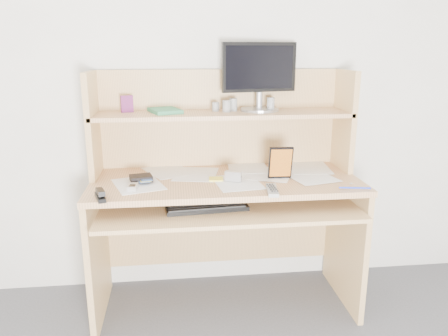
{
  "coord_description": "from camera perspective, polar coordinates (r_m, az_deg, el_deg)",
  "views": [
    {
      "loc": [
        -0.26,
        -0.7,
        1.41
      ],
      "look_at": [
        -0.01,
        1.43,
        0.82
      ],
      "focal_mm": 35.0,
      "sensor_mm": 36.0,
      "label": 1
    }
  ],
  "objects": [
    {
      "name": "monitor",
      "position": [
        2.43,
        4.65,
        12.07
      ],
      "size": [
        0.42,
        0.21,
        0.36
      ],
      "rotation": [
        0.0,
        0.0,
        0.19
      ],
      "color": "#A6A6AB",
      "rests_on": "desk"
    },
    {
      "name": "flip_phone",
      "position": [
        2.17,
        -11.83,
        -2.32
      ],
      "size": [
        0.05,
        0.09,
        0.02
      ],
      "primitive_type": "cube",
      "rotation": [
        0.0,
        0.0,
        -0.09
      ],
      "color": "#BCBCBE",
      "rests_on": "paper_clutter"
    },
    {
      "name": "back_wall",
      "position": [
        2.52,
        -0.66,
        11.66
      ],
      "size": [
        3.6,
        0.04,
        2.5
      ],
      "primitive_type": "cube",
      "color": "beige",
      "rests_on": "floor"
    },
    {
      "name": "tv_remote",
      "position": [
        2.08,
        6.32,
        -2.89
      ],
      "size": [
        0.07,
        0.18,
        0.02
      ],
      "primitive_type": "cube",
      "rotation": [
        0.0,
        0.0,
        -0.13
      ],
      "color": "#959591",
      "rests_on": "paper_clutter"
    },
    {
      "name": "blue_pen",
      "position": [
        2.21,
        16.72,
        -2.5
      ],
      "size": [
        0.15,
        0.04,
        0.01
      ],
      "primitive_type": "cylinder",
      "rotation": [
        1.57,
        0.0,
        1.39
      ],
      "color": "#1C35D6",
      "rests_on": "paper_clutter"
    },
    {
      "name": "sticky_note_pad",
      "position": [
        2.27,
        -1.06,
        -1.47
      ],
      "size": [
        0.08,
        0.08,
        0.01
      ],
      "primitive_type": "cube",
      "rotation": [
        0.0,
        0.0,
        -0.09
      ],
      "color": "yellow",
      "rests_on": "desk"
    },
    {
      "name": "stapler",
      "position": [
        2.06,
        -15.88,
        -3.28
      ],
      "size": [
        0.07,
        0.13,
        0.04
      ],
      "primitive_type": "cube",
      "rotation": [
        0.0,
        0.0,
        0.29
      ],
      "color": "black",
      "rests_on": "paper_clutter"
    },
    {
      "name": "shelf_book",
      "position": [
        2.37,
        -7.71,
        7.43
      ],
      "size": [
        0.2,
        0.23,
        0.02
      ],
      "primitive_type": "cube",
      "rotation": [
        0.0,
        0.0,
        0.33
      ],
      "color": "#327F55",
      "rests_on": "desk"
    },
    {
      "name": "chip_stack_d",
      "position": [
        2.43,
        6.12,
        8.29
      ],
      "size": [
        0.04,
        0.04,
        0.07
      ],
      "primitive_type": "cylinder",
      "rotation": [
        0.0,
        0.0,
        0.05
      ],
      "color": "white",
      "rests_on": "desk"
    },
    {
      "name": "chip_stack_c",
      "position": [
        2.4,
        -1.11,
        8.01
      ],
      "size": [
        0.04,
        0.04,
        0.05
      ],
      "primitive_type": "cylinder",
      "rotation": [
        0.0,
        0.0,
        0.14
      ],
      "color": "black",
      "rests_on": "desk"
    },
    {
      "name": "wallet",
      "position": [
        2.28,
        -10.79,
        -1.3
      ],
      "size": [
        0.13,
        0.11,
        0.03
      ],
      "primitive_type": "cube",
      "rotation": [
        0.0,
        0.0,
        0.23
      ],
      "color": "black",
      "rests_on": "paper_clutter"
    },
    {
      "name": "paper_clutter",
      "position": [
        2.3,
        0.21,
        -1.33
      ],
      "size": [
        1.32,
        0.54,
        0.01
      ],
      "primitive_type": "cube",
      "color": "silver",
      "rests_on": "desk"
    },
    {
      "name": "digital_camera",
      "position": [
        2.23,
        1.23,
        -1.06
      ],
      "size": [
        0.09,
        0.06,
        0.05
      ],
      "primitive_type": "cube",
      "rotation": [
        0.0,
        0.0,
        -0.36
      ],
      "color": "#A9A9AB",
      "rests_on": "paper_clutter"
    },
    {
      "name": "chip_stack_b",
      "position": [
        2.41,
        1.22,
        8.27
      ],
      "size": [
        0.05,
        0.05,
        0.07
      ],
      "primitive_type": "cylinder",
      "rotation": [
        0.0,
        0.0,
        -0.11
      ],
      "color": "silver",
      "rests_on": "desk"
    },
    {
      "name": "card_box",
      "position": [
        2.41,
        -12.56,
        8.17
      ],
      "size": [
        0.07,
        0.04,
        0.09
      ],
      "primitive_type": "cube",
      "rotation": [
        0.0,
        0.0,
        0.33
      ],
      "color": "maroon",
      "rests_on": "desk"
    },
    {
      "name": "keyboard",
      "position": [
        2.15,
        -2.28,
        -5.03
      ],
      "size": [
        0.41,
        0.18,
        0.03
      ],
      "rotation": [
        0.0,
        0.0,
        0.09
      ],
      "color": "black",
      "rests_on": "desk"
    },
    {
      "name": "desk",
      "position": [
        2.39,
        -0.02,
        -2.13
      ],
      "size": [
        1.4,
        0.7,
        1.3
      ],
      "color": "tan",
      "rests_on": "floor"
    },
    {
      "name": "game_case",
      "position": [
        2.27,
        7.39,
        0.69
      ],
      "size": [
        0.12,
        0.02,
        0.17
      ],
      "primitive_type": "cube",
      "rotation": [
        0.0,
        0.0,
        -0.03
      ],
      "color": "black",
      "rests_on": "paper_clutter"
    },
    {
      "name": "chip_stack_a",
      "position": [
        2.37,
        0.35,
        8.1
      ],
      "size": [
        0.06,
        0.06,
        0.06
      ],
      "primitive_type": "cylinder",
      "rotation": [
        0.0,
        0.0,
        0.33
      ],
      "color": "black",
      "rests_on": "desk"
    }
  ]
}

